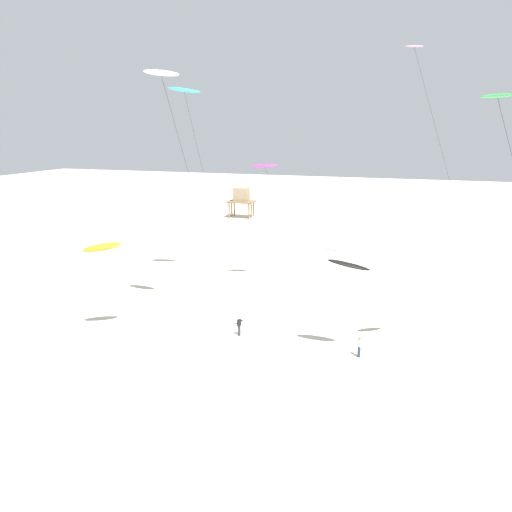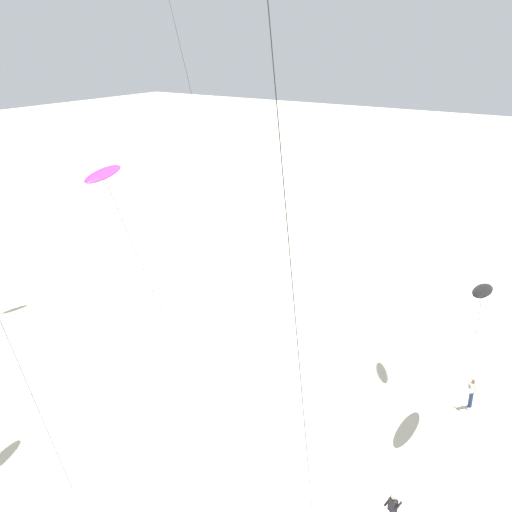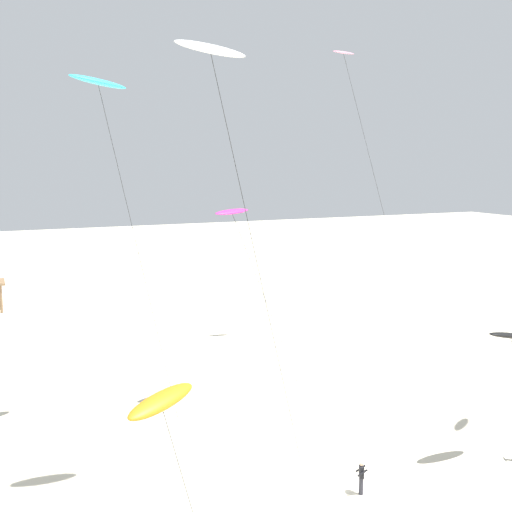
{
  "view_description": "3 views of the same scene",
  "coord_description": "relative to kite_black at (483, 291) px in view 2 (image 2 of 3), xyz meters",
  "views": [
    {
      "loc": [
        11.53,
        -32.13,
        16.3
      ],
      "look_at": [
        -0.37,
        5.96,
        4.7
      ],
      "focal_mm": 30.23,
      "sensor_mm": 36.0,
      "label": 1
    },
    {
      "loc": [
        -16.33,
        -6.32,
        18.14
      ],
      "look_at": [
        5.39,
        7.93,
        7.87
      ],
      "focal_mm": 39.5,
      "sensor_mm": 36.0,
      "label": 2
    },
    {
      "loc": [
        -15.57,
        -25.22,
        15.98
      ],
      "look_at": [
        -0.01,
        9.69,
        10.19
      ],
      "focal_mm": 43.68,
      "sensor_mm": 36.0,
      "label": 3
    }
  ],
  "objects": [
    {
      "name": "kite_flyer_middle",
      "position": [
        -8.57,
        0.57,
        -6.2
      ],
      "size": [
        0.66,
        0.67,
        1.67
      ],
      "color": "#33333D",
      "rests_on": "ground"
    },
    {
      "name": "kite_magenta",
      "position": [
        -10.11,
        13.24,
        5.67
      ],
      "size": [
        6.77,
        1.44,
        13.16
      ],
      "color": "#D8339E",
      "rests_on": "ground"
    },
    {
      "name": "kite_flyer_nearest",
      "position": [
        1.15,
        -0.09,
        -6.2
      ],
      "size": [
        0.73,
        0.73,
        1.67
      ],
      "color": "navy",
      "rests_on": "ground"
    },
    {
      "name": "kite_black",
      "position": [
        0.0,
        0.0,
        0.0
      ],
      "size": [
        4.33,
        1.0,
        7.54
      ],
      "color": "black",
      "rests_on": "ground"
    }
  ]
}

